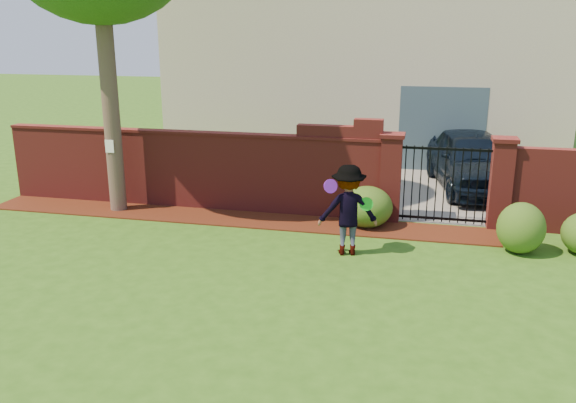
% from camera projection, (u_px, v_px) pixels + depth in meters
% --- Properties ---
extents(ground, '(80.00, 80.00, 0.01)m').
position_uv_depth(ground, '(220.00, 285.00, 9.57)').
color(ground, '#2F5A16').
rests_on(ground, ground).
extents(mulch_bed, '(11.10, 1.08, 0.03)m').
position_uv_depth(mulch_bed, '(230.00, 218.00, 12.90)').
color(mulch_bed, '#3B150A').
rests_on(mulch_bed, ground).
extents(brick_wall, '(8.70, 0.31, 2.16)m').
position_uv_depth(brick_wall, '(193.00, 168.00, 13.49)').
color(brick_wall, maroon).
rests_on(brick_wall, ground).
extents(pillar_left, '(0.50, 0.50, 1.88)m').
position_uv_depth(pillar_left, '(391.00, 177.00, 12.53)').
color(pillar_left, maroon).
rests_on(pillar_left, ground).
extents(pillar_right, '(0.50, 0.50, 1.88)m').
position_uv_depth(pillar_right, '(501.00, 183.00, 12.06)').
color(pillar_right, maroon).
rests_on(pillar_right, ground).
extents(iron_gate, '(1.78, 0.03, 1.60)m').
position_uv_depth(iron_gate, '(444.00, 185.00, 12.32)').
color(iron_gate, black).
rests_on(iron_gate, ground).
extents(driveway, '(3.20, 8.00, 0.01)m').
position_uv_depth(driveway, '(439.00, 179.00, 16.30)').
color(driveway, gray).
rests_on(driveway, ground).
extents(house, '(12.40, 6.40, 6.30)m').
position_uv_depth(house, '(367.00, 54.00, 19.70)').
color(house, beige).
rests_on(house, ground).
extents(car, '(2.52, 4.67, 1.51)m').
position_uv_depth(car, '(475.00, 162.00, 14.86)').
color(car, black).
rests_on(car, ground).
extents(paper_notice, '(0.20, 0.01, 0.28)m').
position_uv_depth(paper_notice, '(109.00, 146.00, 12.94)').
color(paper_notice, white).
rests_on(paper_notice, tree).
extents(shrub_left, '(1.04, 1.04, 0.85)m').
position_uv_depth(shrub_left, '(367.00, 207.00, 12.29)').
color(shrub_left, '#265118').
rests_on(shrub_left, ground).
extents(shrub_middle, '(0.86, 0.86, 0.94)m').
position_uv_depth(shrub_middle, '(521.00, 228.00, 10.84)').
color(shrub_middle, '#265118').
rests_on(shrub_middle, ground).
extents(man, '(1.18, 0.83, 1.65)m').
position_uv_depth(man, '(348.00, 211.00, 10.67)').
color(man, gray).
rests_on(man, ground).
extents(frisbee_purple, '(0.25, 0.19, 0.25)m').
position_uv_depth(frisbee_purple, '(331.00, 186.00, 10.37)').
color(frisbee_purple, purple).
rests_on(frisbee_purple, man).
extents(frisbee_green, '(0.25, 0.06, 0.25)m').
position_uv_depth(frisbee_green, '(366.00, 204.00, 10.52)').
color(frisbee_green, green).
rests_on(frisbee_green, man).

